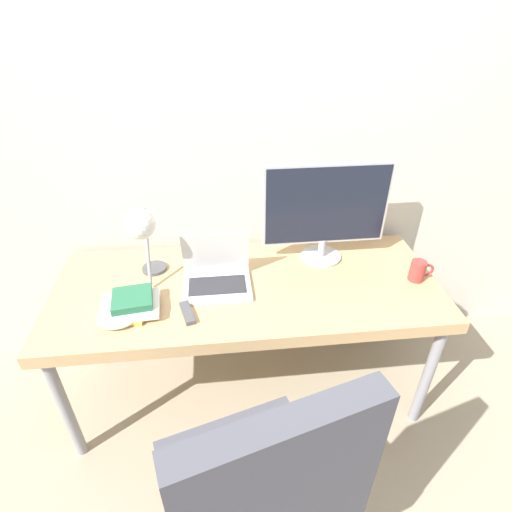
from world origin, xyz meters
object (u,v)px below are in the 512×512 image
object	(u,v)px
monitor	(326,209)
book_stack	(130,304)
laptop	(217,276)
mug	(418,271)
desk_lamp	(141,229)
office_chair	(259,498)
game_controller	(116,321)

from	to	relation	value
monitor	book_stack	xyz separation A→B (m)	(-0.90, -0.32, -0.24)
laptop	mug	bearing A→B (deg)	-3.90
laptop	desk_lamp	world-z (taller)	desk_lamp
desk_lamp	book_stack	distance (m)	0.32
office_chair	book_stack	bearing A→B (deg)	120.60
office_chair	mug	size ratio (longest dim) A/B	10.04
laptop	monitor	size ratio (longest dim) A/B	0.51
office_chair	mug	world-z (taller)	office_chair
book_stack	mug	xyz separation A→B (m)	(1.30, 0.08, 0.01)
laptop	office_chair	xyz separation A→B (m)	(0.09, -0.92, -0.13)
desk_lamp	mug	bearing A→B (deg)	-3.74
monitor	book_stack	bearing A→B (deg)	-160.40
book_stack	mug	distance (m)	1.31
office_chair	game_controller	xyz separation A→B (m)	(-0.51, 0.70, 0.10)
book_stack	office_chair	bearing A→B (deg)	-59.40
monitor	game_controller	distance (m)	1.06
office_chair	game_controller	world-z (taller)	office_chair
laptop	desk_lamp	distance (m)	0.39
desk_lamp	game_controller	bearing A→B (deg)	-114.97
office_chair	laptop	bearing A→B (deg)	95.58
laptop	monitor	distance (m)	0.60
monitor	office_chair	size ratio (longest dim) A/B	0.52
office_chair	book_stack	xyz separation A→B (m)	(-0.46, 0.77, 0.11)
desk_lamp	book_stack	size ratio (longest dim) A/B	1.58
book_stack	mug	world-z (taller)	mug
game_controller	laptop	bearing A→B (deg)	28.44
monitor	desk_lamp	world-z (taller)	monitor
desk_lamp	monitor	bearing A→B (deg)	10.66
book_stack	game_controller	size ratio (longest dim) A/B	1.69
desk_lamp	office_chair	size ratio (longest dim) A/B	0.35
book_stack	mug	bearing A→B (deg)	3.63
laptop	book_stack	bearing A→B (deg)	-158.29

